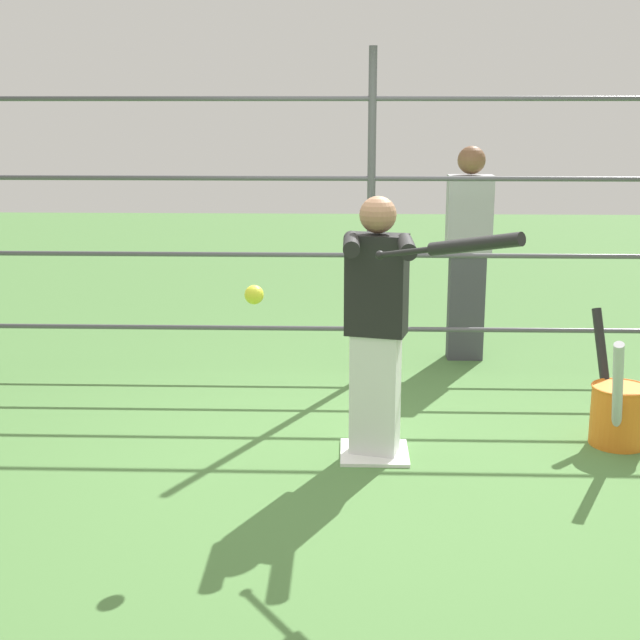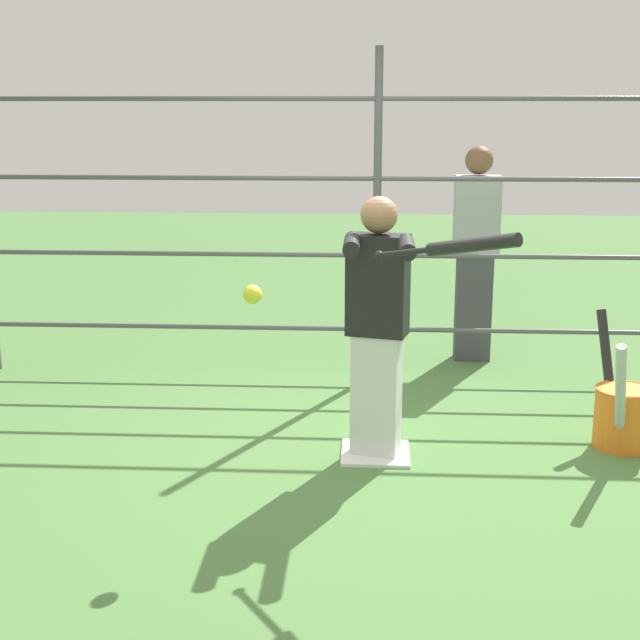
# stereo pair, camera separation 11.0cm
# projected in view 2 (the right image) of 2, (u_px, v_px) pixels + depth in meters

# --- Properties ---
(ground_plane) EXTENTS (24.00, 24.00, 0.00)m
(ground_plane) POSITION_uv_depth(u_px,v_px,m) (375.00, 455.00, 5.26)
(ground_plane) COLOR #4C7A3D
(home_plate) EXTENTS (0.40, 0.40, 0.02)m
(home_plate) POSITION_uv_depth(u_px,v_px,m) (375.00, 453.00, 5.26)
(home_plate) COLOR white
(home_plate) RESTS_ON ground
(fence_backstop) EXTENTS (5.96, 0.06, 2.42)m
(fence_backstop) POSITION_uv_depth(u_px,v_px,m) (377.00, 217.00, 6.53)
(fence_backstop) COLOR #4C4C51
(fence_backstop) RESTS_ON ground
(batter) EXTENTS (0.38, 0.58, 1.52)m
(batter) POSITION_uv_depth(u_px,v_px,m) (377.00, 320.00, 5.05)
(batter) COLOR silver
(batter) RESTS_ON ground
(baseball_bat_swinging) EXTENTS (0.66, 0.65, 0.23)m
(baseball_bat_swinging) POSITION_uv_depth(u_px,v_px,m) (459.00, 246.00, 4.16)
(baseball_bat_swinging) COLOR black
(softball_in_flight) EXTENTS (0.10, 0.10, 0.10)m
(softball_in_flight) POSITION_uv_depth(u_px,v_px,m) (252.00, 294.00, 4.40)
(softball_in_flight) COLOR yellow
(bat_bucket) EXTENTS (0.37, 0.81, 0.78)m
(bat_bucket) POSITION_uv_depth(u_px,v_px,m) (622.00, 414.00, 5.33)
(bat_bucket) COLOR orange
(bat_bucket) RESTS_ON ground
(bystander_behind_fence) EXTENTS (0.35, 0.22, 1.70)m
(bystander_behind_fence) POSITION_uv_depth(u_px,v_px,m) (475.00, 251.00, 7.04)
(bystander_behind_fence) COLOR #3F3F47
(bystander_behind_fence) RESTS_ON ground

